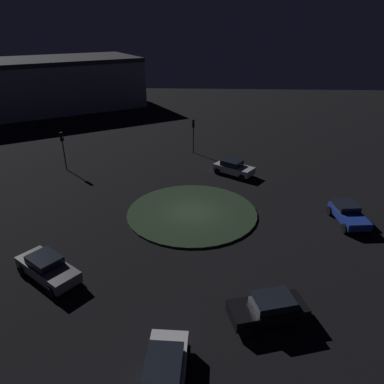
{
  "coord_description": "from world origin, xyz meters",
  "views": [
    {
      "loc": [
        1.37,
        -26.53,
        14.42
      ],
      "look_at": [
        0.0,
        0.0,
        1.91
      ],
      "focal_mm": 34.68,
      "sensor_mm": 36.0,
      "label": 1
    }
  ],
  "objects": [
    {
      "name": "roundabout_island",
      "position": [
        0.0,
        0.0,
        0.08
      ],
      "size": [
        10.52,
        10.52,
        0.15
      ],
      "primitive_type": "cylinder",
      "color": "#263823",
      "rests_on": "ground_plane"
    },
    {
      "name": "car_black",
      "position": [
        4.58,
        -11.54,
        0.77
      ],
      "size": [
        4.32,
        2.88,
        1.45
      ],
      "rotation": [
        0.0,
        0.0,
        3.42
      ],
      "color": "black",
      "rests_on": "ground_plane"
    },
    {
      "name": "car_grey",
      "position": [
        -8.32,
        -8.71,
        0.76
      ],
      "size": [
        4.67,
        4.06,
        1.48
      ],
      "rotation": [
        0.0,
        0.0,
        2.51
      ],
      "color": "slate",
      "rests_on": "ground_plane"
    },
    {
      "name": "traffic_light_north",
      "position": [
        -0.62,
        14.99,
        2.81
      ],
      "size": [
        0.31,
        0.36,
        3.94
      ],
      "rotation": [
        0.0,
        0.0,
        -1.53
      ],
      "color": "#2D2D2D",
      "rests_on": "ground_plane"
    },
    {
      "name": "car_white",
      "position": [
        -0.38,
        -15.74,
        0.83
      ],
      "size": [
        2.05,
        4.38,
        1.6
      ],
      "rotation": [
        0.0,
        0.0,
        -1.59
      ],
      "color": "white",
      "rests_on": "ground_plane"
    },
    {
      "name": "car_blue",
      "position": [
        12.12,
        -0.82,
        0.74
      ],
      "size": [
        2.38,
        4.05,
        1.38
      ],
      "rotation": [
        0.0,
        0.0,
        4.82
      ],
      "color": "#1E38A5",
      "rests_on": "ground_plane"
    },
    {
      "name": "store_building",
      "position": [
        -28.67,
        35.97,
        4.16
      ],
      "size": [
        37.25,
        31.26,
        8.32
      ],
      "rotation": [
        0.0,
        0.0,
        3.72
      ],
      "color": "#8C939E",
      "rests_on": "ground_plane"
    },
    {
      "name": "ground_plane",
      "position": [
        0.0,
        0.0,
        0.0
      ],
      "size": [
        117.33,
        117.33,
        0.0
      ],
      "primitive_type": "plane",
      "color": "black"
    },
    {
      "name": "car_silver",
      "position": [
        3.75,
        8.41,
        0.77
      ],
      "size": [
        4.25,
        3.65,
        1.51
      ],
      "rotation": [
        0.0,
        0.0,
        -0.59
      ],
      "color": "silver",
      "rests_on": "ground_plane"
    },
    {
      "name": "traffic_light_northwest",
      "position": [
        -13.62,
        8.9,
        2.86
      ],
      "size": [
        0.4,
        0.37,
        4.02
      ],
      "rotation": [
        0.0,
        0.0,
        -0.58
      ],
      "color": "#2D2D2D",
      "rests_on": "ground_plane"
    }
  ]
}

